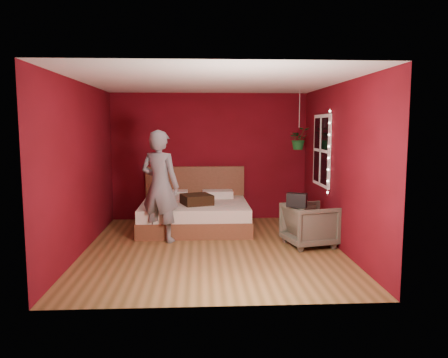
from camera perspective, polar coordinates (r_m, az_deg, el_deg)
floor at (r=7.02m, az=-1.49°, el=-9.04°), size 4.50×4.50×0.00m
room_walls at (r=6.75m, az=-1.53°, el=4.79°), size 4.04×4.54×2.62m
window at (r=7.95m, az=12.61°, el=3.66°), size 0.05×0.97×1.27m
fairy_lights at (r=7.44m, az=13.52°, el=3.42°), size 0.04×0.04×1.45m
bed at (r=8.35m, az=-3.82°, el=-4.43°), size 2.01×1.71×1.11m
person at (r=7.35m, az=-8.36°, el=-0.94°), size 0.81×0.69×1.87m
armchair at (r=7.22m, az=11.13°, el=-5.89°), size 0.91×0.89×0.69m
handbag at (r=6.82m, az=9.49°, el=-2.73°), size 0.34×0.26×0.21m
throw_pillow at (r=8.02m, az=-3.59°, el=-2.68°), size 0.65×0.65×0.18m
hanging_plant at (r=8.49m, az=9.75°, el=5.22°), size 0.41×0.36×1.12m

